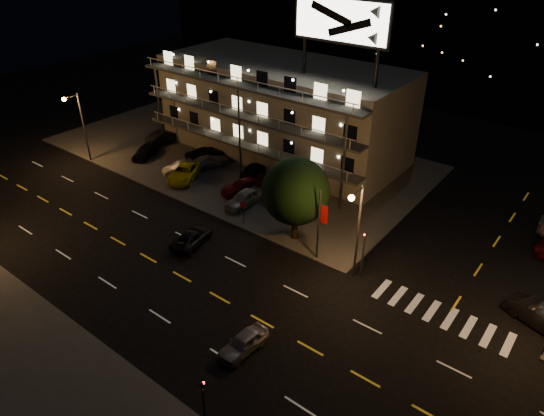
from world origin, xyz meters
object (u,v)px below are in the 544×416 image
Objects in this scene: road_car_east at (243,343)px; lot_car_4 at (244,198)px; road_car_west at (192,238)px; lot_car_7 at (210,161)px; lot_car_2 at (185,172)px; side_car_0 at (540,316)px; tree at (295,193)px.

lot_car_4 is at bearing 134.66° from road_car_east.
lot_car_7 is at bearing -64.04° from road_car_west.
lot_car_2 is at bearing 176.70° from lot_car_4.
side_car_0 is at bearing -0.10° from lot_car_4.
road_car_east is (20.47, -18.11, -0.17)m from lot_car_7.
lot_car_7 reaches higher than road_car_east.
road_car_west is (9.19, -11.68, -0.19)m from lot_car_7.
lot_car_2 is at bearing 107.70° from lot_car_7.
road_car_east reaches higher than road_car_west.
lot_car_4 is at bearing 172.04° from lot_car_7.
lot_car_7 is 27.34m from road_car_east.
road_car_west is at bearing 125.48° from side_car_0.
lot_car_2 is 25.04m from road_car_east.
road_car_west is (-11.29, 6.43, -0.02)m from road_car_east.
lot_car_2 is 1.22× the size of lot_car_4.
lot_car_4 is at bearing -27.77° from lot_car_2.
tree is at bearing 177.75° from lot_car_7.
lot_car_4 is 0.98× the size of road_car_west.
road_car_west is (0.59, -7.51, -0.27)m from lot_car_4.
lot_car_2 is at bearing 108.44° from side_car_0.
side_car_0 reaches higher than road_car_west.
road_car_east is (11.88, -13.94, -0.26)m from lot_car_4.
lot_car_4 reaches higher than lot_car_2.
lot_car_7 is (-15.66, 5.76, -3.75)m from tree.
road_car_east is at bearing 153.18° from side_car_0.
lot_car_4 is at bearing 109.23° from side_car_0.
tree is at bearing 115.52° from road_car_east.
lot_car_2 is (-15.67, 2.03, -3.67)m from tree.
road_car_east is at bearing -59.88° from lot_car_2.
lot_car_7 is 35.17m from side_car_0.
road_car_west is at bearing -137.53° from tree.
lot_car_7 is (-8.59, 4.17, -0.08)m from lot_car_4.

